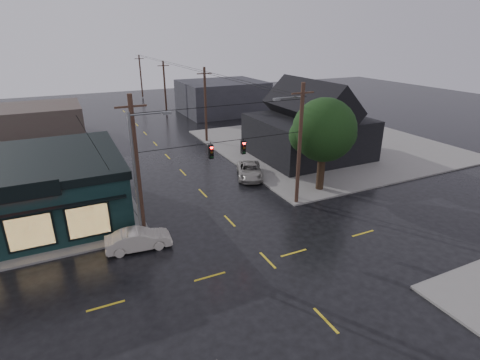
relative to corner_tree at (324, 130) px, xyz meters
name	(u,v)px	position (x,y,z in m)	size (l,w,h in m)	color
ground_plane	(268,260)	(-10.05, -8.00, -5.68)	(160.00, 160.00, 0.00)	black
sidewalk_ne	(325,144)	(9.95, 12.00, -5.61)	(28.00, 28.00, 0.15)	slate
pizza_shop	(9,192)	(-25.05, 4.95, -3.12)	(16.30, 12.34, 4.90)	black
ne_building	(309,119)	(4.95, 9.00, -1.21)	(12.60, 11.60, 8.75)	black
corner_tree	(324,130)	(0.00, 0.00, 0.00)	(5.65, 5.65, 8.39)	black
utility_pole_nw	(145,236)	(-16.55, -1.50, -5.68)	(2.00, 0.32, 10.15)	#362018
utility_pole_ne	(296,203)	(-3.55, -1.50, -5.68)	(2.00, 0.32, 10.15)	#362018
utility_pole_far_a	(207,142)	(-3.55, 20.00, -5.68)	(2.00, 0.32, 9.65)	#362018
utility_pole_far_b	(167,114)	(-3.55, 40.00, -5.68)	(2.00, 0.32, 9.15)	#362018
utility_pole_far_c	(143,98)	(-3.55, 60.00, -5.68)	(2.00, 0.32, 9.15)	#362018
span_signal_assembly	(227,149)	(-9.96, -1.50, 0.02)	(13.00, 0.48, 1.23)	black
streetlight_nw	(143,242)	(-16.85, -2.20, -5.68)	(5.40, 0.30, 9.15)	slate
streetlight_ne	(296,199)	(-3.05, -0.80, -5.68)	(5.40, 0.30, 9.15)	slate
bg_building_west	(35,122)	(-24.05, 32.00, -3.48)	(12.00, 10.00, 4.40)	#3F312E
bg_building_east	(222,97)	(5.95, 37.00, -2.88)	(14.00, 12.00, 5.60)	#27282C
sedan_cream	(138,239)	(-17.23, -3.00, -4.97)	(1.51, 4.33, 1.43)	#BCB5A5
suv_silver	(250,171)	(-4.38, 5.72, -4.97)	(2.35, 5.10, 1.42)	gray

